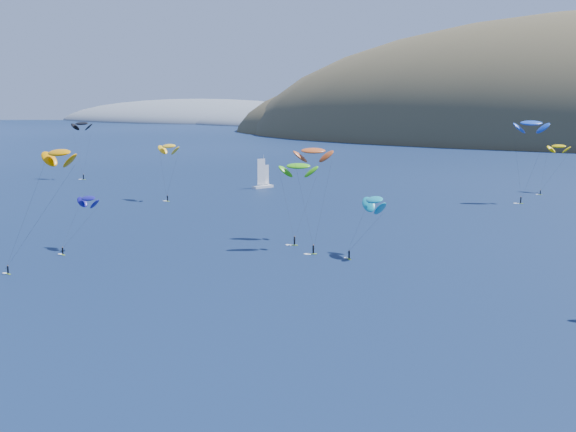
% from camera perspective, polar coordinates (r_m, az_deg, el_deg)
% --- Properties ---
extents(headland, '(460.00, 250.00, 60.00)m').
position_cam_1_polar(headland, '(968.94, -4.86, 6.54)').
color(headland, slate).
rests_on(headland, ground).
extents(sailboat, '(10.04, 9.19, 11.98)m').
position_cam_1_polar(sailboat, '(286.94, -1.80, 2.20)').
color(sailboat, white).
rests_on(sailboat, ground).
extents(kitesurfer_1, '(9.41, 7.71, 19.48)m').
position_cam_1_polar(kitesurfer_1, '(257.43, -8.48, 4.93)').
color(kitesurfer_1, '#96CA16').
rests_on(kitesurfer_1, ground).
extents(kitesurfer_2, '(10.31, 12.65, 24.93)m').
position_cam_1_polar(kitesurfer_2, '(159.93, -15.97, 4.34)').
color(kitesurfer_2, '#96CA16').
rests_on(kitesurfer_2, ground).
extents(kitesurfer_3, '(9.76, 13.90, 19.25)m').
position_cam_1_polar(kitesurfer_3, '(187.35, 0.74, 3.56)').
color(kitesurfer_3, '#96CA16').
rests_on(kitesurfer_3, ground).
extents(kitesurfer_4, '(11.52, 10.24, 27.43)m').
position_cam_1_polar(kitesurfer_4, '(259.57, 16.92, 6.34)').
color(kitesurfer_4, '#96CA16').
rests_on(kitesurfer_4, ground).
extents(kitesurfer_5, '(9.53, 12.18, 14.28)m').
position_cam_1_polar(kitesurfer_5, '(167.91, 6.16, 1.15)').
color(kitesurfer_5, '#96CA16').
rests_on(kitesurfer_5, ground).
extents(kitesurfer_9, '(9.14, 12.20, 23.59)m').
position_cam_1_polar(kitesurfer_9, '(175.06, 1.81, 4.64)').
color(kitesurfer_9, '#96CA16').
rests_on(kitesurfer_9, ground).
extents(kitesurfer_10, '(7.37, 11.43, 12.90)m').
position_cam_1_polar(kitesurfer_10, '(179.83, -14.03, 1.22)').
color(kitesurfer_10, '#96CA16').
rests_on(kitesurfer_10, ground).
extents(kitesurfer_11, '(8.05, 14.35, 17.77)m').
position_cam_1_polar(kitesurfer_11, '(290.23, 18.70, 4.72)').
color(kitesurfer_11, '#96CA16').
rests_on(kitesurfer_11, ground).
extents(kitesurfer_12, '(9.37, 7.31, 24.16)m').
position_cam_1_polar(kitesurfer_12, '(328.45, -14.45, 6.38)').
color(kitesurfer_12, '#96CA16').
rests_on(kitesurfer_12, ground).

